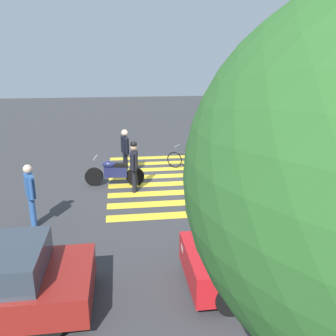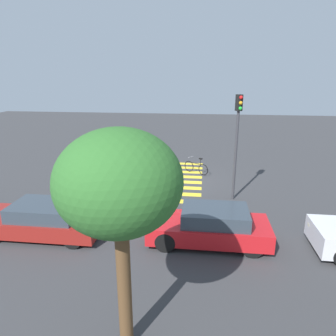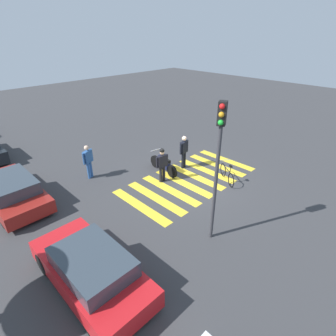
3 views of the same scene
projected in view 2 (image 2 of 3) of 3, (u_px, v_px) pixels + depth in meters
ground_plane at (171, 179)px, 17.29m from camera, size 60.00×60.00×0.00m
police_motorcycle at (144, 172)px, 17.00m from camera, size 2.09×0.62×1.04m
leaning_bicycle at (196, 167)px, 18.15m from camera, size 1.43×1.02×0.99m
officer_on_foot at (154, 157)px, 17.83m from camera, size 0.30×0.69×1.78m
officer_by_motorcycle at (154, 167)px, 16.09m from camera, size 0.28×0.65×1.75m
pedestrian_bystander at (87, 179)px, 14.25m from camera, size 0.36×0.65×1.72m
crosswalk_stripes at (171, 179)px, 17.29m from camera, size 3.46×6.75×0.01m
car_red_convertible at (210, 226)px, 10.61m from camera, size 4.20×1.79×1.28m
car_maroon_wagon at (43, 219)px, 11.15m from camera, size 4.45×1.85×1.23m
traffic_light_pole at (237, 132)px, 13.55m from camera, size 0.32×0.36×4.86m
street_tree_mid at (119, 185)px, 5.62m from camera, size 2.39×2.39×4.80m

